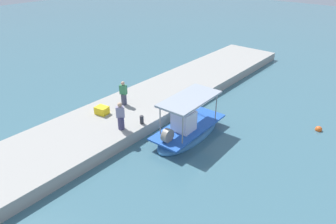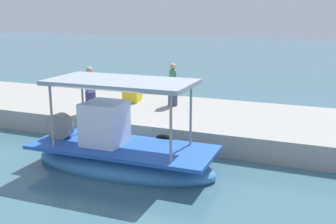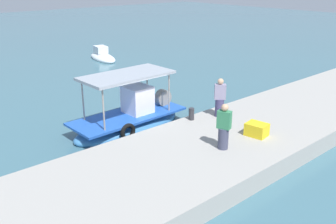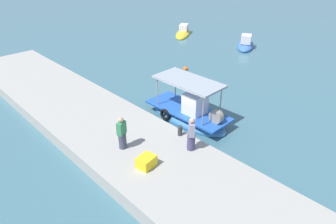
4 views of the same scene
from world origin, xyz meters
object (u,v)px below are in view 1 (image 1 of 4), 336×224
Objects in this scene: fisherman_near_bollard at (124,94)px; cargo_crate at (102,110)px; mooring_bollard at (142,120)px; fisherman_by_crate at (121,117)px; main_fishing_boat at (188,130)px; marker_buoy at (319,129)px.

cargo_crate is at bearing -2.92° from fisherman_near_bollard.
fisherman_near_bollard is at bearing -112.29° from mooring_bollard.
fisherman_by_crate is (2.36, 2.28, 0.01)m from fisherman_near_bollard.
main_fishing_boat is 5.26m from fisherman_near_bollard.
fisherman_by_crate is 4.06× the size of marker_buoy.
main_fishing_boat is 3.23× the size of fisherman_by_crate.
fisherman_near_bollard is 3.05m from mooring_bollard.
marker_buoy is at bearing 134.38° from fisherman_by_crate.
fisherman_near_bollard reaches higher than marker_buoy.
fisherman_near_bollard is at bearing -85.21° from main_fishing_boat.
main_fishing_boat is 13.13× the size of marker_buoy.
mooring_bollard is at bearing 67.71° from fisherman_near_bollard.
fisherman_by_crate is (2.79, -2.86, 1.06)m from main_fishing_boat.
fisherman_near_bollard is 2.14× the size of cargo_crate.
marker_buoy is at bearing 119.52° from fisherman_near_bollard.
fisherman_by_crate is 12.46m from marker_buoy.
fisherman_near_bollard is 12.87m from marker_buoy.
fisherman_by_crate is at bearing -45.73° from main_fishing_boat.
marker_buoy is (-7.44, 8.35, -0.92)m from mooring_bollard.
main_fishing_boat reaches higher than fisherman_by_crate.
cargo_crate is 13.91m from marker_buoy.
fisherman_near_bollard is 3.28m from fisherman_by_crate.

